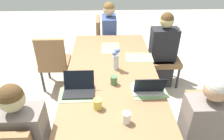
{
  "coord_description": "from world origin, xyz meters",
  "views": [
    {
      "loc": [
        -2.09,
        0.07,
        2.1
      ],
      "look_at": [
        0.0,
        0.0,
        0.78
      ],
      "focal_mm": 33.93,
      "sensor_mm": 36.0,
      "label": 1
    }
  ],
  "objects_px": {
    "person_near_left_far": "(162,54)",
    "chair_far_right_far": "(54,60)",
    "person_head_right_left_mid": "(109,40)",
    "person_near_left_near": "(201,136)",
    "coffee_mug_centre_left": "(114,80)",
    "flower_vase": "(116,58)",
    "laptop_far_right_near": "(79,88)",
    "dining_table": "(112,78)",
    "chair_near_left_near": "(203,131)",
    "laptop_near_left_near": "(148,88)",
    "coffee_mug_near_right": "(126,118)",
    "chair_near_left_far": "(165,53)",
    "coffee_mug_near_left": "(98,104)",
    "chair_head_right_left_mid": "(105,40)"
  },
  "relations": [
    {
      "from": "dining_table",
      "to": "person_head_right_left_mid",
      "type": "distance_m",
      "value": 1.43
    },
    {
      "from": "laptop_near_left_near",
      "to": "coffee_mug_near_left",
      "type": "bearing_deg",
      "value": 114.49
    },
    {
      "from": "chair_far_right_far",
      "to": "laptop_near_left_near",
      "type": "distance_m",
      "value": 1.67
    },
    {
      "from": "person_head_right_left_mid",
      "to": "coffee_mug_near_left",
      "type": "height_order",
      "value": "person_head_right_left_mid"
    },
    {
      "from": "chair_near_left_far",
      "to": "chair_near_left_near",
      "type": "bearing_deg",
      "value": 179.32
    },
    {
      "from": "coffee_mug_near_left",
      "to": "person_near_left_far",
      "type": "bearing_deg",
      "value": -34.44
    },
    {
      "from": "coffee_mug_near_right",
      "to": "coffee_mug_centre_left",
      "type": "relative_size",
      "value": 1.08
    },
    {
      "from": "chair_head_right_left_mid",
      "to": "coffee_mug_near_left",
      "type": "relative_size",
      "value": 8.89
    },
    {
      "from": "chair_near_left_far",
      "to": "chair_far_right_far",
      "type": "xyz_separation_m",
      "value": [
        -0.17,
        1.75,
        0.0
      ]
    },
    {
      "from": "coffee_mug_near_right",
      "to": "chair_head_right_left_mid",
      "type": "bearing_deg",
      "value": 4.4
    },
    {
      "from": "person_near_left_far",
      "to": "flower_vase",
      "type": "height_order",
      "value": "person_near_left_far"
    },
    {
      "from": "dining_table",
      "to": "flower_vase",
      "type": "xyz_separation_m",
      "value": [
        0.1,
        -0.05,
        0.21
      ]
    },
    {
      "from": "chair_near_left_far",
      "to": "coffee_mug_near_right",
      "type": "bearing_deg",
      "value": 155.04
    },
    {
      "from": "dining_table",
      "to": "person_near_left_near",
      "type": "distance_m",
      "value": 1.13
    },
    {
      "from": "person_near_left_near",
      "to": "laptop_near_left_near",
      "type": "bearing_deg",
      "value": 45.77
    },
    {
      "from": "laptop_far_right_near",
      "to": "coffee_mug_centre_left",
      "type": "height_order",
      "value": "laptop_far_right_near"
    },
    {
      "from": "chair_far_right_far",
      "to": "coffee_mug_near_left",
      "type": "relative_size",
      "value": 8.89
    },
    {
      "from": "chair_far_right_far",
      "to": "person_near_left_far",
      "type": "bearing_deg",
      "value": -86.79
    },
    {
      "from": "coffee_mug_near_right",
      "to": "chair_near_left_far",
      "type": "bearing_deg",
      "value": -24.96
    },
    {
      "from": "laptop_far_right_near",
      "to": "coffee_mug_near_left",
      "type": "relative_size",
      "value": 3.16
    },
    {
      "from": "person_head_right_left_mid",
      "to": "coffee_mug_centre_left",
      "type": "xyz_separation_m",
      "value": [
        -1.63,
        -0.02,
        0.25
      ]
    },
    {
      "from": "laptop_near_left_near",
      "to": "coffee_mug_near_right",
      "type": "bearing_deg",
      "value": 147.87
    },
    {
      "from": "coffee_mug_near_left",
      "to": "coffee_mug_centre_left",
      "type": "distance_m",
      "value": 0.42
    },
    {
      "from": "person_head_right_left_mid",
      "to": "person_near_left_far",
      "type": "relative_size",
      "value": 1.0
    },
    {
      "from": "chair_near_left_near",
      "to": "flower_vase",
      "type": "relative_size",
      "value": 3.18
    },
    {
      "from": "laptop_near_left_near",
      "to": "person_near_left_far",
      "type": "bearing_deg",
      "value": -21.13
    },
    {
      "from": "laptop_far_right_near",
      "to": "coffee_mug_near_right",
      "type": "distance_m",
      "value": 0.63
    },
    {
      "from": "chair_near_left_near",
      "to": "person_head_right_left_mid",
      "type": "bearing_deg",
      "value": 22.14
    },
    {
      "from": "laptop_far_right_near",
      "to": "coffee_mug_near_right",
      "type": "bearing_deg",
      "value": -134.7
    },
    {
      "from": "person_near_left_near",
      "to": "coffee_mug_centre_left",
      "type": "height_order",
      "value": "person_near_left_near"
    },
    {
      "from": "coffee_mug_near_right",
      "to": "person_near_left_near",
      "type": "bearing_deg",
      "value": -90.41
    },
    {
      "from": "chair_near_left_far",
      "to": "chair_far_right_far",
      "type": "bearing_deg",
      "value": 95.53
    },
    {
      "from": "coffee_mug_centre_left",
      "to": "chair_far_right_far",
      "type": "bearing_deg",
      "value": 42.69
    },
    {
      "from": "person_near_left_far",
      "to": "chair_far_right_far",
      "type": "height_order",
      "value": "person_near_left_far"
    },
    {
      "from": "chair_near_left_near",
      "to": "chair_near_left_far",
      "type": "distance_m",
      "value": 1.62
    },
    {
      "from": "person_head_right_left_mid",
      "to": "chair_far_right_far",
      "type": "xyz_separation_m",
      "value": [
        -0.68,
        0.86,
        -0.03
      ]
    },
    {
      "from": "person_near_left_near",
      "to": "flower_vase",
      "type": "xyz_separation_m",
      "value": [
        0.89,
        0.75,
        0.35
      ]
    },
    {
      "from": "flower_vase",
      "to": "coffee_mug_centre_left",
      "type": "xyz_separation_m",
      "value": [
        -0.31,
        0.04,
        -0.1
      ]
    },
    {
      "from": "chair_near_left_far",
      "to": "laptop_near_left_near",
      "type": "relative_size",
      "value": 2.81
    },
    {
      "from": "chair_near_left_near",
      "to": "laptop_far_right_near",
      "type": "bearing_deg",
      "value": 72.86
    },
    {
      "from": "chair_near_left_far",
      "to": "laptop_near_left_near",
      "type": "xyz_separation_m",
      "value": [
        -1.27,
        0.52,
        0.27
      ]
    },
    {
      "from": "chair_head_right_left_mid",
      "to": "chair_near_left_far",
      "type": "xyz_separation_m",
      "value": [
        -0.57,
        -0.96,
        0.0
      ]
    },
    {
      "from": "chair_far_right_far",
      "to": "coffee_mug_near_left",
      "type": "xyz_separation_m",
      "value": [
        -1.33,
        -0.71,
        0.28
      ]
    },
    {
      "from": "dining_table",
      "to": "laptop_far_right_near",
      "type": "height_order",
      "value": "laptop_far_right_near"
    },
    {
      "from": "dining_table",
      "to": "laptop_near_left_near",
      "type": "bearing_deg",
      "value": -134.19
    },
    {
      "from": "flower_vase",
      "to": "coffee_mug_near_left",
      "type": "xyz_separation_m",
      "value": [
        -0.69,
        0.21,
        -0.1
      ]
    },
    {
      "from": "laptop_far_right_near",
      "to": "laptop_near_left_near",
      "type": "distance_m",
      "value": 0.72
    },
    {
      "from": "dining_table",
      "to": "person_head_right_left_mid",
      "type": "xyz_separation_m",
      "value": [
        1.43,
        0.0,
        -0.14
      ]
    },
    {
      "from": "chair_near_left_far",
      "to": "laptop_near_left_near",
      "type": "distance_m",
      "value": 1.4
    },
    {
      "from": "chair_near_left_near",
      "to": "dining_table",
      "type": "bearing_deg",
      "value": 50.68
    }
  ]
}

